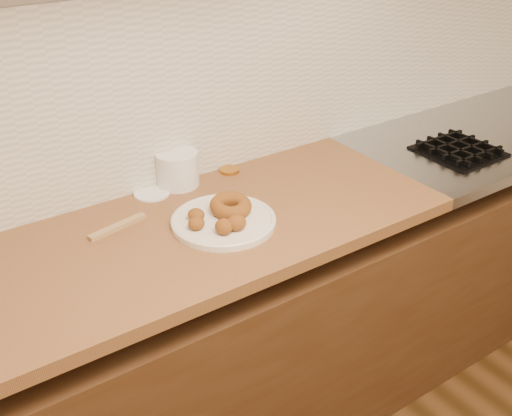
% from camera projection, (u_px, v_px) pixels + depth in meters
% --- Properties ---
extents(wall_back, '(4.00, 0.02, 2.70)m').
position_uv_depth(wall_back, '(209.00, 36.00, 1.84)').
color(wall_back, '#C8B296').
rests_on(wall_back, ground).
extents(base_cabinet, '(3.60, 0.60, 0.77)m').
position_uv_depth(base_cabinet, '(265.00, 331.00, 2.10)').
color(base_cabinet, '#482E1A').
rests_on(base_cabinet, floor).
extents(butcher_block, '(2.30, 0.62, 0.04)m').
position_uv_depth(butcher_block, '(59.00, 279.00, 1.53)').
color(butcher_block, brown).
rests_on(butcher_block, base_cabinet).
extents(stovetop, '(1.30, 0.62, 0.04)m').
position_uv_depth(stovetop, '(499.00, 130.00, 2.42)').
color(stovetop, '#9EA0A5').
rests_on(stovetop, base_cabinet).
extents(backsplash, '(3.60, 0.02, 0.60)m').
position_uv_depth(backsplash, '(213.00, 84.00, 1.91)').
color(backsplash, beige).
rests_on(backsplash, wall_back).
extents(donut_plate, '(0.30, 0.30, 0.02)m').
position_uv_depth(donut_plate, '(224.00, 221.00, 1.73)').
color(donut_plate, white).
rests_on(donut_plate, butcher_block).
extents(ring_donut, '(0.16, 0.16, 0.06)m').
position_uv_depth(ring_donut, '(231.00, 206.00, 1.75)').
color(ring_donut, brown).
rests_on(ring_donut, donut_plate).
extents(fried_dough_chunks, '(0.15, 0.17, 0.05)m').
position_uv_depth(fried_dough_chunks, '(216.00, 222.00, 1.67)').
color(fried_dough_chunks, brown).
rests_on(fried_dough_chunks, donut_plate).
extents(plastic_tub, '(0.16, 0.16, 0.11)m').
position_uv_depth(plastic_tub, '(177.00, 169.00, 1.93)').
color(plastic_tub, white).
rests_on(plastic_tub, butcher_block).
extents(tub_lid, '(0.13, 0.13, 0.01)m').
position_uv_depth(tub_lid, '(152.00, 193.00, 1.89)').
color(tub_lid, white).
rests_on(tub_lid, butcher_block).
extents(brass_jar_lid, '(0.09, 0.09, 0.01)m').
position_uv_depth(brass_jar_lid, '(229.00, 170.00, 2.03)').
color(brass_jar_lid, '#BD832F').
rests_on(brass_jar_lid, butcher_block).
extents(wooden_utensil, '(0.19, 0.06, 0.01)m').
position_uv_depth(wooden_utensil, '(118.00, 227.00, 1.71)').
color(wooden_utensil, '#A7804F').
rests_on(wooden_utensil, butcher_block).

